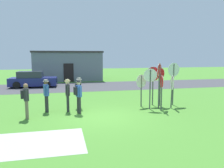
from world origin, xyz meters
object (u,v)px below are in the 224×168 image
Objects in this scene: stop_sign_rear_right at (160,80)px; stop_sign_leaning_left at (150,82)px; stop_sign_rear_left at (153,78)px; stop_sign_far_back at (162,87)px; person_with_sunhat at (68,93)px; stop_sign_center_cluster at (159,78)px; parked_car_on_street at (33,80)px; person_holding_notes at (78,94)px; stop_sign_low_front at (141,85)px; person_in_dark_shirt at (26,98)px; person_near_signs at (46,94)px; person_on_left at (79,90)px; stop_sign_nearest at (173,76)px; stop_sign_tallest at (172,86)px.

stop_sign_rear_right reaches higher than stop_sign_leaning_left.
stop_sign_rear_left is 1.46m from stop_sign_far_back.
stop_sign_far_back reaches higher than person_with_sunhat.
stop_sign_center_cluster is at bearing -121.26° from stop_sign_rear_right.
parked_car_on_street is 13.33m from stop_sign_center_cluster.
stop_sign_rear_right is at bearing 7.49° from person_holding_notes.
parked_car_on_street is 2.33× the size of stop_sign_low_front.
stop_sign_rear_left is at bearing 58.45° from stop_sign_leaning_left.
stop_sign_rear_left is 1.35× the size of person_holding_notes.
person_in_dark_shirt is at bearing -168.75° from stop_sign_rear_left.
person_with_sunhat is 1.03× the size of person_in_dark_shirt.
person_near_signs is at bearing 169.26° from stop_sign_far_back.
person_on_left is (2.60, 1.66, 0.03)m from person_in_dark_shirt.
stop_sign_nearest is at bearing 26.44° from stop_sign_center_cluster.
stop_sign_far_back is at bearing -94.25° from stop_sign_rear_left.
stop_sign_low_front is (7.27, -9.89, 0.59)m from parked_car_on_street.
stop_sign_tallest is 5.29m from person_on_left.
stop_sign_leaning_left is at bearing 130.71° from stop_sign_far_back.
stop_sign_tallest reaches higher than stop_sign_low_front.
parked_car_on_street is at bearing 130.06° from stop_sign_rear_right.
stop_sign_tallest reaches higher than person_in_dark_shirt.
person_in_dark_shirt is at bearing -171.53° from stop_sign_rear_right.
person_holding_notes is (-0.11, -1.20, 0.00)m from person_on_left.
stop_sign_tallest is at bearing -27.23° from stop_sign_low_front.
stop_sign_low_front reaches higher than person_in_dark_shirt.
person_with_sunhat is 0.93m from person_on_left.
person_near_signs is at bearing -179.05° from stop_sign_low_front.
parked_car_on_street is 2.32× the size of stop_sign_tallest.
parked_car_on_street is 12.29m from stop_sign_low_front.
stop_sign_nearest is 2.07m from stop_sign_low_front.
stop_sign_leaning_left is at bearing -173.83° from stop_sign_center_cluster.
person_holding_notes and person_near_signs have the same top height.
stop_sign_center_cluster reaches higher than stop_sign_rear_right.
person_on_left is (3.68, -9.44, 0.32)m from parked_car_on_street.
stop_sign_tallest is at bearing -13.63° from person_on_left.
person_with_sunhat reaches higher than person_in_dark_shirt.
person_in_dark_shirt reaches higher than parked_car_on_street.
stop_sign_center_cluster reaches higher than person_near_signs.
person_on_left is (-4.41, 1.10, -0.73)m from stop_sign_center_cluster.
parked_car_on_street is 10.14m from person_on_left.
stop_sign_center_cluster is at bearing -153.56° from stop_sign_nearest.
stop_sign_low_front is at bearing -167.35° from stop_sign_rear_left.
person_on_left is at bearing 163.14° from stop_sign_leaning_left.
person_with_sunhat is at bearing 175.11° from stop_sign_center_cluster.
stop_sign_rear_right is at bearing -176.21° from stop_sign_nearest.
stop_sign_low_front is (-1.14, 0.12, -0.26)m from stop_sign_rear_right.
stop_sign_tallest is at bearing -0.45° from person_holding_notes.
stop_sign_center_cluster is (0.01, -0.84, 0.12)m from stop_sign_rear_left.
person_near_signs is at bearing 157.83° from person_holding_notes.
stop_sign_tallest is 0.88m from stop_sign_center_cluster.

